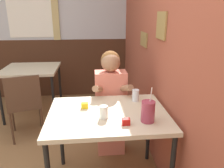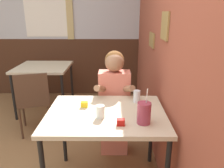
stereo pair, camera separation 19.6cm
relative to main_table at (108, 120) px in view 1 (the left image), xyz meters
The scene contains 11 objects.
brick_wall_right 1.40m from the main_table, 62.50° to the left, with size 0.08×4.76×2.70m.
back_wall 2.67m from the main_table, 104.72° to the left, with size 5.37×0.09×2.70m.
main_table is the anchor object (origin of this frame).
background_table 1.99m from the main_table, 122.24° to the left, with size 0.82×0.80×0.77m.
chair_near_window 1.37m from the main_table, 136.36° to the left, with size 0.50×0.50×0.87m.
person_seated 0.55m from the main_table, 82.25° to the left, with size 0.42×0.40×1.20m.
cocktail_pitcher 0.39m from the main_table, 32.67° to the right, with size 0.11×0.11×0.29m.
glass_near_pitcher 0.39m from the main_table, 38.55° to the left, with size 0.07×0.07×0.11m.
glass_center 0.16m from the main_table, 113.92° to the right, with size 0.07×0.07×0.10m.
condiment_ketchup 0.27m from the main_table, 62.33° to the right, with size 0.06×0.04×0.05m.
condiment_mustard 0.25m from the main_table, 151.76° to the left, with size 0.06×0.04×0.05m.
Camera 1 is at (0.51, -1.42, 1.58)m, focal length 35.00 mm.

